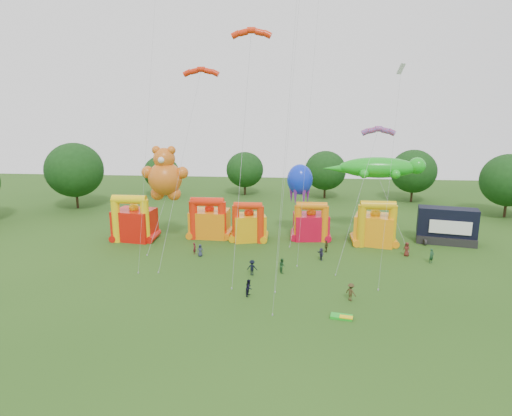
# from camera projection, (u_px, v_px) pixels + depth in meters

# --- Properties ---
(ground) EXTENTS (160.00, 160.00, 0.00)m
(ground) POSITION_uv_depth(u_px,v_px,m) (268.00, 338.00, 38.89)
(ground) COLOR #234914
(ground) RESTS_ON ground
(tree_ring) EXTENTS (125.06, 127.18, 12.07)m
(tree_ring) POSITION_uv_depth(u_px,v_px,m) (254.00, 266.00, 38.11)
(tree_ring) COLOR #352314
(tree_ring) RESTS_ON ground
(bouncy_castle_0) EXTENTS (5.97, 5.09, 6.83)m
(bouncy_castle_0) POSITION_uv_depth(u_px,v_px,m) (134.00, 222.00, 65.20)
(bouncy_castle_0) COLOR red
(bouncy_castle_0) RESTS_ON ground
(bouncy_castle_1) EXTENTS (5.64, 4.65, 6.18)m
(bouncy_castle_1) POSITION_uv_depth(u_px,v_px,m) (209.00, 221.00, 66.63)
(bouncy_castle_1) COLOR orange
(bouncy_castle_1) RESTS_ON ground
(bouncy_castle_2) EXTENTS (5.19, 4.55, 5.84)m
(bouncy_castle_2) POSITION_uv_depth(u_px,v_px,m) (249.00, 225.00, 64.93)
(bouncy_castle_2) COLOR #E39D0B
(bouncy_castle_2) RESTS_ON ground
(bouncy_castle_3) EXTENTS (5.24, 4.41, 5.74)m
(bouncy_castle_3) POSITION_uv_depth(u_px,v_px,m) (311.00, 224.00, 65.57)
(bouncy_castle_3) COLOR red
(bouncy_castle_3) RESTS_ON ground
(bouncy_castle_4) EXTENTS (6.12, 5.36, 6.48)m
(bouncy_castle_4) POSITION_uv_depth(u_px,v_px,m) (375.00, 227.00, 63.18)
(bouncy_castle_4) COLOR orange
(bouncy_castle_4) RESTS_ON ground
(stage_trailer) EXTENTS (8.30, 4.54, 5.08)m
(stage_trailer) POSITION_uv_depth(u_px,v_px,m) (447.00, 226.00, 63.71)
(stage_trailer) COLOR black
(stage_trailer) RESTS_ON ground
(teddy_bear_kite) EXTENTS (6.54, 8.39, 13.69)m
(teddy_bear_kite) POSITION_uv_depth(u_px,v_px,m) (163.00, 188.00, 62.18)
(teddy_bear_kite) COLOR #D06017
(teddy_bear_kite) RESTS_ON ground
(gecko_kite) EXTENTS (14.73, 11.03, 11.67)m
(gecko_kite) POSITION_uv_depth(u_px,v_px,m) (387.00, 195.00, 64.56)
(gecko_kite) COLOR #17A71A
(gecko_kite) RESTS_ON ground
(octopus_kite) EXTENTS (3.67, 7.41, 10.76)m
(octopus_kite) POSITION_uv_depth(u_px,v_px,m) (298.00, 198.00, 65.11)
(octopus_kite) COLOR #0E2BD3
(octopus_kite) RESTS_ON ground
(parafoil_kites) EXTENTS (27.83, 15.48, 28.14)m
(parafoil_kites) POSITION_uv_depth(u_px,v_px,m) (251.00, 176.00, 54.04)
(parafoil_kites) COLOR red
(parafoil_kites) RESTS_ON ground
(diamond_kites) EXTENTS (29.67, 19.65, 34.73)m
(diamond_kites) POSITION_uv_depth(u_px,v_px,m) (276.00, 140.00, 48.74)
(diamond_kites) COLOR red
(diamond_kites) RESTS_ON ground
(folded_kite_bundle) EXTENTS (2.15, 1.38, 0.31)m
(folded_kite_bundle) POSITION_uv_depth(u_px,v_px,m) (342.00, 317.00, 42.33)
(folded_kite_bundle) COLOR green
(folded_kite_bundle) RESTS_ON ground
(spectator_0) EXTENTS (0.90, 0.72, 1.61)m
(spectator_0) POSITION_uv_depth(u_px,v_px,m) (200.00, 250.00, 58.64)
(spectator_0) COLOR #292F45
(spectator_0) RESTS_ON ground
(spectator_1) EXTENTS (0.45, 0.62, 1.56)m
(spectator_1) POSITION_uv_depth(u_px,v_px,m) (195.00, 248.00, 59.52)
(spectator_1) COLOR #59191F
(spectator_1) RESTS_ON ground
(spectator_2) EXTENTS (0.94, 1.04, 1.75)m
(spectator_2) POSITION_uv_depth(u_px,v_px,m) (282.00, 265.00, 53.19)
(spectator_2) COLOR #1C4821
(spectator_2) RESTS_ON ground
(spectator_3) EXTENTS (1.25, 0.80, 1.83)m
(spectator_3) POSITION_uv_depth(u_px,v_px,m) (252.00, 268.00, 52.42)
(spectator_3) COLOR black
(spectator_3) RESTS_ON ground
(spectator_4) EXTENTS (0.80, 1.04, 1.64)m
(spectator_4) POSITION_uv_depth(u_px,v_px,m) (326.00, 246.00, 60.20)
(spectator_4) COLOR #393517
(spectator_4) RESTS_ON ground
(spectator_5) EXTENTS (1.00, 1.55, 1.60)m
(spectator_5) POSITION_uv_depth(u_px,v_px,m) (321.00, 254.00, 57.33)
(spectator_5) COLOR #2C2944
(spectator_5) RESTS_ON ground
(spectator_6) EXTENTS (1.07, 1.04, 1.85)m
(spectator_6) POSITION_uv_depth(u_px,v_px,m) (407.00, 249.00, 58.73)
(spectator_6) COLOR #541F18
(spectator_6) RESTS_ON ground
(spectator_7) EXTENTS (0.80, 0.73, 1.84)m
(spectator_7) POSITION_uv_depth(u_px,v_px,m) (431.00, 256.00, 56.25)
(spectator_7) COLOR #193F22
(spectator_7) RESTS_ON ground
(spectator_8) EXTENTS (0.87, 1.01, 1.80)m
(spectator_8) POSITION_uv_depth(u_px,v_px,m) (249.00, 288.00, 46.92)
(spectator_8) COLOR black
(spectator_8) RESTS_ON ground
(spectator_9) EXTENTS (1.33, 1.34, 1.86)m
(spectator_9) POSITION_uv_depth(u_px,v_px,m) (351.00, 292.00, 45.82)
(spectator_9) COLOR #3C3018
(spectator_9) RESTS_ON ground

